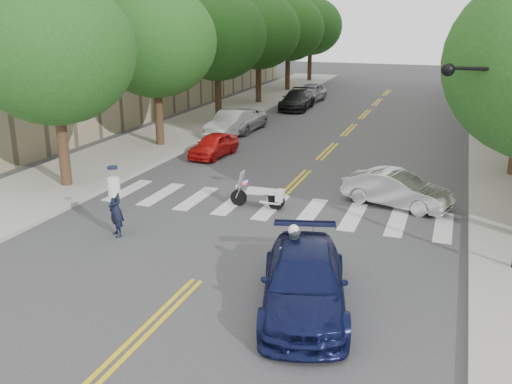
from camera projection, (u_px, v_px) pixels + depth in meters
The scene contains 21 objects.
ground at pixel (197, 281), 15.59m from camera, with size 140.00×140.00×0.00m, color #38383A.
sidewalk_left at pixel (209, 119), 38.36m from camera, with size 5.00×60.00×0.15m, color #9E9991.
tree_l_0 at pixel (53, 51), 22.12m from camera, with size 6.40×6.40×8.45m.
tree_l_1 at pixel (155, 41), 29.29m from camera, with size 6.40×6.40×8.45m.
tree_l_2 at pixel (217, 35), 36.47m from camera, with size 6.40×6.40×8.45m.
tree_l_3 at pixel (259, 31), 43.65m from camera, with size 6.40×6.40×8.45m.
tree_l_4 at pixel (288, 29), 50.83m from camera, with size 6.40×6.40×8.45m.
tree_l_5 at pixel (311, 26), 58.01m from camera, with size 6.40×6.40×8.45m.
tree_r_3 at pixel (507, 34), 38.00m from camera, with size 6.40×6.40×8.45m.
tree_r_4 at pixel (501, 31), 45.18m from camera, with size 6.40×6.40×8.45m.
tree_r_5 at pixel (497, 28), 52.36m from camera, with size 6.40×6.40×8.45m.
motorcycle_police at pixel (293, 260), 14.99m from camera, with size 0.81×2.21×1.80m.
motorcycle_parked at pixel (262, 196), 21.21m from camera, with size 2.11×0.50×1.36m.
officer_standing at pixel (116, 208), 18.44m from camera, with size 0.69×0.45×1.90m, color black.
convertible at pixel (397, 189), 21.36m from camera, with size 1.41×4.03×1.33m, color #BCBCBE.
sedan_blue at pixel (304, 282), 13.91m from camera, with size 2.05×5.05×1.46m, color #0E133C.
parked_car_a at pixel (214, 145), 28.75m from camera, with size 1.39×3.46×1.18m, color red.
parked_car_b at pixel (231, 123), 33.54m from camera, with size 1.54×4.42×1.46m, color silver.
parked_car_c at pixel (240, 120), 34.92m from camera, with size 2.12×4.60×1.28m, color #A1A3A8.
parked_car_d at pixel (297, 100), 42.62m from camera, with size 1.99×4.90×1.42m, color black.
parked_car_e at pixel (310, 92), 46.18m from camera, with size 1.75×4.36×1.49m, color gray.
Camera 1 is at (6.28, -12.75, 7.04)m, focal length 40.00 mm.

